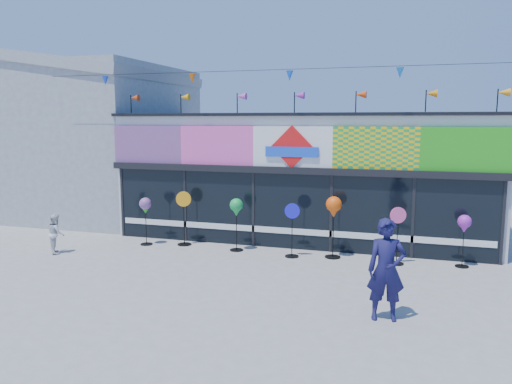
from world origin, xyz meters
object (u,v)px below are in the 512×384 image
at_px(spinner_1, 184,217).
at_px(spinner_6, 464,225).
at_px(spinner_0, 145,207).
at_px(spinner_3, 292,229).
at_px(spinner_4, 334,209).
at_px(child, 56,233).
at_px(adult_man, 386,270).
at_px(spinner_2, 236,209).
at_px(spinner_5, 397,234).

bearing_deg(spinner_1, spinner_6, 0.05).
xyz_separation_m(spinner_0, spinner_3, (4.69, -0.04, -0.38)).
relative_size(spinner_4, child, 1.51).
relative_size(spinner_1, spinner_6, 1.20).
bearing_deg(spinner_4, spinner_3, -167.04).
xyz_separation_m(adult_man, child, (-9.49, 2.28, -0.42)).
bearing_deg(spinner_4, child, -166.62).
xyz_separation_m(spinner_3, child, (-6.73, -1.61, -0.24)).
bearing_deg(adult_man, spinner_4, 101.43).
height_order(spinner_6, child, spinner_6).
relative_size(spinner_2, adult_man, 0.79).
bearing_deg(spinner_2, spinner_0, -177.00).
bearing_deg(spinner_4, spinner_1, 178.85).
height_order(spinner_1, spinner_6, spinner_1).
xyz_separation_m(spinner_3, adult_man, (2.77, -3.89, 0.18)).
height_order(spinner_0, spinner_3, spinner_3).
bearing_deg(child, spinner_3, -117.24).
bearing_deg(spinner_3, spinner_0, 179.54).
xyz_separation_m(spinner_5, adult_man, (-0.12, -4.00, 0.17)).
height_order(spinner_4, adult_man, adult_man).
bearing_deg(spinner_6, spinner_0, -177.99).
relative_size(spinner_1, spinner_4, 0.96).
bearing_deg(spinner_6, spinner_3, -175.47).
height_order(spinner_0, spinner_4, spinner_4).
bearing_deg(spinner_1, spinner_2, -5.19).
xyz_separation_m(spinner_3, spinner_4, (1.13, 0.26, 0.59)).
bearing_deg(spinner_0, child, -141.05).
xyz_separation_m(spinner_4, adult_man, (1.63, -4.15, -0.41)).
bearing_deg(spinner_3, child, -166.55).
xyz_separation_m(spinner_2, spinner_4, (2.88, 0.07, 0.14)).
height_order(spinner_2, adult_man, adult_man).
xyz_separation_m(spinner_0, adult_man, (7.46, -3.93, -0.19)).
distance_m(spinner_2, spinner_6, 6.31).
relative_size(spinner_0, spinner_5, 0.95).
relative_size(spinner_2, spinner_3, 1.02).
distance_m(spinner_5, adult_man, 4.01).
bearing_deg(spinner_2, child, -160.13).
relative_size(spinner_2, child, 1.36).
bearing_deg(spinner_5, spinner_1, 177.84).
bearing_deg(spinner_5, spinner_6, 8.41).
distance_m(spinner_1, spinner_2, 1.84).
xyz_separation_m(spinner_3, spinner_5, (2.88, 0.11, 0.01)).
relative_size(adult_man, child, 1.72).
xyz_separation_m(spinner_1, child, (-3.19, -1.96, -0.31)).
bearing_deg(spinner_5, spinner_3, -177.76).
distance_m(spinner_5, child, 9.76).
height_order(spinner_2, spinner_5, spinner_2).
relative_size(spinner_1, adult_man, 0.84).
relative_size(spinner_1, spinner_5, 1.08).
bearing_deg(adult_man, spinner_5, 78.27).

